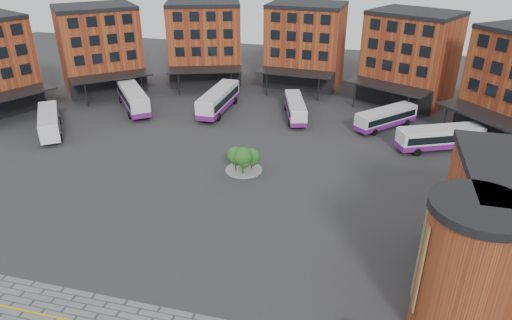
% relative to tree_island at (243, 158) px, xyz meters
% --- Properties ---
extents(ground, '(160.00, 160.00, 0.00)m').
position_rel_tree_island_xyz_m(ground, '(-2.10, -11.57, -1.85)').
color(ground, '#28282B').
rests_on(ground, ground).
extents(main_building, '(94.14, 42.48, 14.60)m').
position_rel_tree_island_xyz_m(main_building, '(-6.87, 26.68, 5.38)').
color(main_building, '#974621').
rests_on(main_building, ground).
extents(tree_island, '(4.40, 4.40, 3.43)m').
position_rel_tree_island_xyz_m(tree_island, '(0.00, 0.00, 0.00)').
color(tree_island, gray).
rests_on(tree_island, ground).
extents(bus_a, '(8.58, 10.23, 3.09)m').
position_rel_tree_island_xyz_m(bus_a, '(-29.75, 4.59, -0.02)').
color(bus_a, white).
rests_on(bus_a, ground).
extents(bus_b, '(10.22, 11.65, 3.56)m').
position_rel_tree_island_xyz_m(bus_b, '(-23.02, 16.38, 0.08)').
color(bus_b, silver).
rests_on(bus_b, ground).
extents(bus_c, '(3.38, 12.58, 3.53)m').
position_rel_tree_island_xyz_m(bus_c, '(-9.51, 19.04, 0.06)').
color(bus_c, white).
rests_on(bus_c, ground).
extents(bus_d, '(5.22, 10.75, 2.95)m').
position_rel_tree_island_xyz_m(bus_d, '(2.74, 19.17, -0.25)').
color(bus_d, white).
rests_on(bus_d, ground).
extents(bus_e, '(8.85, 9.31, 2.94)m').
position_rel_tree_island_xyz_m(bus_e, '(16.17, 18.45, -0.26)').
color(bus_e, silver).
rests_on(bus_e, ground).
extents(bus_f, '(11.32, 7.08, 3.17)m').
position_rel_tree_island_xyz_m(bus_f, '(22.94, 12.42, -0.13)').
color(bus_f, white).
rests_on(bus_f, ground).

